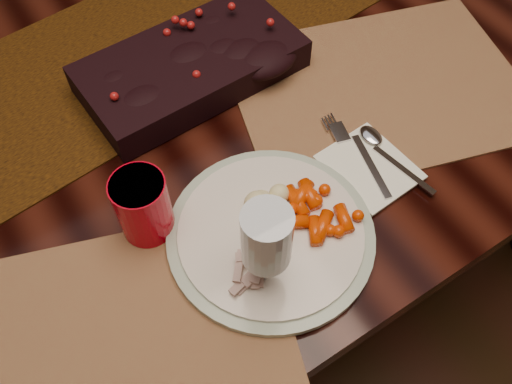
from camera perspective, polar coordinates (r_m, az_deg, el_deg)
floor at (r=1.58m, az=-4.13°, el=-8.64°), size 5.00×5.00×0.00m
dining_table at (r=1.26m, az=-5.16°, el=-1.41°), size 1.80×1.00×0.75m
table_runner at (r=1.04m, az=-13.15°, el=13.99°), size 1.84×0.59×0.00m
centerpiece at (r=0.95m, az=-6.88°, el=13.39°), size 0.38×0.21×0.07m
placemat_main at (r=0.98m, az=12.88°, el=10.65°), size 0.57×0.49×0.00m
placemat_second at (r=0.74m, az=-12.96°, el=-14.15°), size 0.48×0.41×0.00m
dinner_plate at (r=0.77m, az=1.56°, el=-4.42°), size 0.35×0.35×0.02m
baby_carrots at (r=0.77m, az=5.54°, el=-2.49°), size 0.13×0.11×0.02m
mashed_potatoes at (r=0.77m, az=1.15°, el=-0.06°), size 0.10×0.10×0.05m
turkey_shreds at (r=0.73m, az=-0.77°, el=-8.08°), size 0.07×0.06×0.01m
napkin at (r=0.86m, az=11.86°, el=2.60°), size 0.13×0.14×0.00m
fork at (r=0.86m, az=11.19°, el=3.63°), size 0.06×0.16×0.00m
spoon at (r=0.87m, az=14.24°, el=3.40°), size 0.05×0.15×0.00m
red_cup at (r=0.76m, az=-11.81°, el=-1.47°), size 0.10×0.10×0.10m
wine_glass at (r=0.67m, az=1.06°, el=-6.51°), size 0.07×0.07×0.17m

